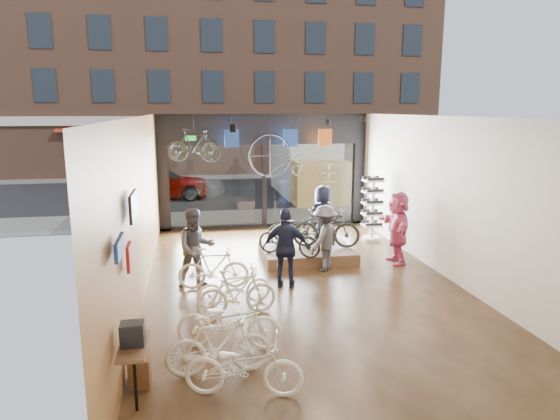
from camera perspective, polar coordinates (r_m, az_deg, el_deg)
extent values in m
cube|color=black|center=(11.51, 2.70, -8.76)|extent=(7.00, 12.00, 0.04)
cube|color=black|center=(10.80, 2.90, 10.72)|extent=(7.00, 12.00, 0.04)
cube|color=#9E5F36|center=(10.77, -15.77, 0.01)|extent=(0.04, 12.00, 3.80)
cube|color=beige|center=(12.27, 19.03, 1.18)|extent=(0.04, 12.00, 3.80)
cube|color=beige|center=(5.52, 17.27, -11.00)|extent=(7.00, 0.04, 3.80)
cube|color=#198C26|center=(16.42, -10.18, 8.13)|extent=(0.35, 0.06, 0.18)
cube|color=black|center=(25.94, -4.74, 2.65)|extent=(30.00, 18.00, 0.02)
cube|color=slate|center=(18.31, -2.34, -0.82)|extent=(30.00, 2.40, 0.12)
cube|color=slate|center=(29.88, -5.49, 3.94)|extent=(30.00, 2.00, 0.12)
cube|color=brown|center=(32.25, -6.14, 16.84)|extent=(26.00, 5.00, 14.00)
imported|color=gray|center=(22.79, -14.07, 3.17)|extent=(4.68, 1.88, 1.59)
imported|color=white|center=(7.30, -4.14, -17.39)|extent=(1.77, 0.95, 0.88)
imported|color=white|center=(7.82, -7.01, -15.05)|extent=(1.61, 0.49, 0.96)
imported|color=white|center=(8.56, -5.79, -12.64)|extent=(1.89, 1.08, 0.94)
imported|color=white|center=(9.82, -4.94, -9.35)|extent=(1.63, 0.68, 0.95)
imported|color=white|center=(10.35, -5.27, -8.66)|extent=(1.62, 0.82, 0.81)
imported|color=white|center=(11.29, -7.61, -6.61)|extent=(1.60, 0.54, 0.95)
cube|color=#50391F|center=(13.48, 3.08, -4.95)|extent=(2.40, 1.80, 0.30)
imported|color=black|center=(12.62, 1.03, -3.29)|extent=(1.72, 1.45, 0.89)
imported|color=black|center=(13.38, 5.29, -2.05)|extent=(1.87, 1.00, 1.08)
imported|color=black|center=(13.85, 1.91, -1.97)|extent=(1.71, 0.71, 0.88)
imported|color=#3F3F44|center=(11.37, -9.59, -4.30)|extent=(1.00, 0.85, 1.80)
imported|color=#161C33|center=(11.17, 0.72, -4.38)|extent=(1.15, 0.75, 1.81)
imported|color=#3F3F44|center=(12.38, 5.11, -3.24)|extent=(1.19, 1.18, 1.65)
imported|color=#161C33|center=(14.34, 4.92, -0.81)|extent=(1.03, 0.83, 1.83)
imported|color=#CC4C72|center=(13.26, 13.27, -1.97)|extent=(0.68, 1.79, 1.89)
imported|color=black|center=(14.76, -9.79, 7.30)|extent=(1.64, 0.88, 0.95)
cube|color=#1E3F99|center=(15.80, -5.54, 8.13)|extent=(0.45, 0.03, 0.55)
cube|color=#1E3F99|center=(16.06, 1.20, 8.24)|extent=(0.45, 0.03, 0.55)
cube|color=#CC5919|center=(16.33, 5.18, 8.25)|extent=(0.45, 0.03, 0.55)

